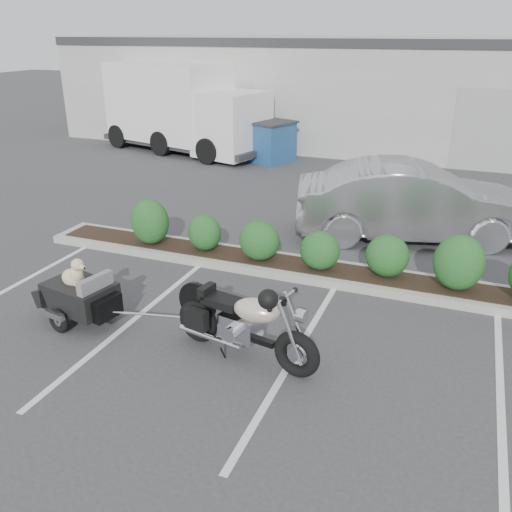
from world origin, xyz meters
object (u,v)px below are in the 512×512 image
at_px(sedan, 414,202).
at_px(motorcycle, 243,324).
at_px(pet_trailer, 80,294).
at_px(delivery_truck, 184,110).
at_px(dumpster, 263,140).

bearing_deg(sedan, motorcycle, 148.51).
xyz_separation_m(pet_trailer, delivery_truck, (-4.70, 12.10, 1.05)).
height_order(motorcycle, dumpster, dumpster).
bearing_deg(delivery_truck, pet_trailer, -53.43).
xyz_separation_m(motorcycle, dumpster, (-4.24, 11.85, 0.17)).
xyz_separation_m(motorcycle, sedan, (1.60, 5.73, 0.30)).
bearing_deg(pet_trailer, sedan, 63.50).
distance_m(motorcycle, pet_trailer, 2.78).
bearing_deg(dumpster, motorcycle, -48.63).
height_order(motorcycle, delivery_truck, delivery_truck).
bearing_deg(pet_trailer, motorcycle, 10.45).
relative_size(motorcycle, sedan, 0.46).
height_order(sedan, dumpster, sedan).
bearing_deg(sedan, dumpster, 27.74).
bearing_deg(sedan, pet_trailer, 126.57).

